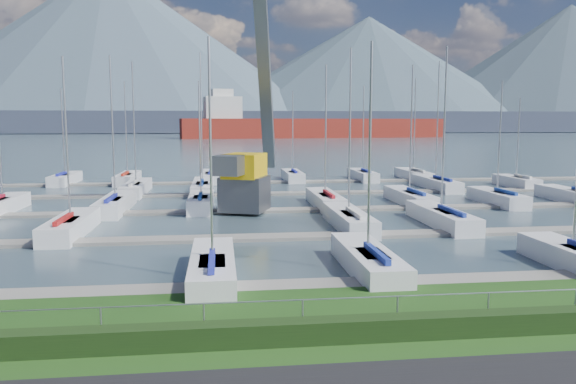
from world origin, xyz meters
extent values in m
cube|color=black|center=(0.00, -3.00, 0.01)|extent=(160.00, 2.00, 0.04)
cube|color=#3D505A|center=(0.00, 260.00, -0.40)|extent=(800.00, 540.00, 0.20)
cube|color=#1D3413|center=(0.00, -0.40, 0.35)|extent=(80.00, 0.70, 0.70)
cylinder|color=#93979B|center=(0.00, 0.00, 1.20)|extent=(80.00, 0.04, 0.04)
cube|color=#3B4256|center=(0.00, 330.00, 6.00)|extent=(900.00, 80.00, 12.00)
cone|color=#485A6A|center=(-80.00, 400.00, 57.50)|extent=(340.00, 340.00, 115.00)
cone|color=#445664|center=(110.00, 410.00, 42.50)|extent=(300.00, 300.00, 85.00)
cone|color=#3B4A56|center=(280.00, 420.00, 50.00)|extent=(320.00, 320.00, 100.00)
cube|color=slate|center=(0.00, 6.00, -0.22)|extent=(90.00, 1.60, 0.25)
cube|color=slate|center=(0.00, 16.00, -0.22)|extent=(90.00, 1.60, 0.25)
cube|color=gray|center=(0.00, 26.00, -0.22)|extent=(90.00, 1.60, 0.25)
cube|color=slate|center=(0.00, 36.00, -0.22)|extent=(90.00, 1.60, 0.25)
cube|color=slate|center=(0.00, 46.00, -0.22)|extent=(90.00, 1.60, 0.25)
cube|color=#4E5055|center=(-1.65, 25.60, 1.20)|extent=(4.13, 4.13, 2.60)
cube|color=yellow|center=(-1.65, 25.60, 3.30)|extent=(3.64, 4.10, 1.80)
cube|color=slate|center=(0.15, 30.10, 12.30)|extent=(3.07, 11.21, 19.89)
cube|color=slate|center=(-2.85, 23.60, 3.50)|extent=(2.65, 2.77, 1.40)
cube|color=maroon|center=(35.70, 214.60, 2.50)|extent=(110.99, 30.93, 10.00)
cube|color=silver|center=(-2.40, 210.03, 10.00)|extent=(15.57, 15.57, 12.00)
cube|color=silver|center=(-2.40, 210.03, 17.00)|extent=(8.90, 8.90, 4.00)
camera|label=1|loc=(-3.43, -16.42, 6.64)|focal=35.00mm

